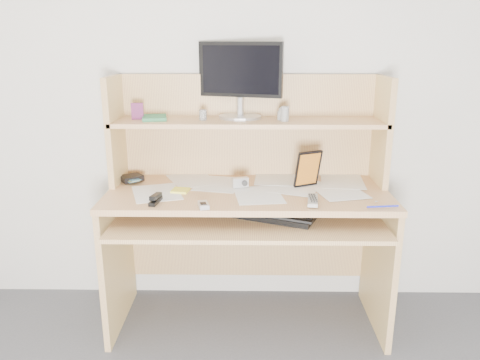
{
  "coord_description": "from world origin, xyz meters",
  "views": [
    {
      "loc": [
        -0.01,
        -0.75,
        1.46
      ],
      "look_at": [
        -0.04,
        1.43,
        0.82
      ],
      "focal_mm": 35.0,
      "sensor_mm": 36.0,
      "label": 1
    }
  ],
  "objects_px": {
    "desk": "(248,196)",
    "tv_remote": "(313,200)",
    "keyboard": "(263,212)",
    "game_case": "(308,169)",
    "monitor": "(240,78)"
  },
  "relations": [
    {
      "from": "monitor",
      "to": "tv_remote",
      "type": "bearing_deg",
      "value": -34.09
    },
    {
      "from": "monitor",
      "to": "game_case",
      "type": "bearing_deg",
      "value": -11.28
    },
    {
      "from": "desk",
      "to": "game_case",
      "type": "bearing_deg",
      "value": -6.94
    },
    {
      "from": "desk",
      "to": "keyboard",
      "type": "height_order",
      "value": "desk"
    },
    {
      "from": "keyboard",
      "to": "monitor",
      "type": "xyz_separation_m",
      "value": [
        -0.11,
        0.32,
        0.62
      ]
    },
    {
      "from": "desk",
      "to": "tv_remote",
      "type": "relative_size",
      "value": 8.72
    },
    {
      "from": "game_case",
      "to": "monitor",
      "type": "xyz_separation_m",
      "value": [
        -0.34,
        0.18,
        0.44
      ]
    },
    {
      "from": "keyboard",
      "to": "game_case",
      "type": "bearing_deg",
      "value": 53.06
    },
    {
      "from": "desk",
      "to": "tv_remote",
      "type": "xyz_separation_m",
      "value": [
        0.3,
        -0.27,
        0.07
      ]
    },
    {
      "from": "desk",
      "to": "game_case",
      "type": "distance_m",
      "value": 0.34
    },
    {
      "from": "tv_remote",
      "to": "desk",
      "type": "bearing_deg",
      "value": 146.11
    },
    {
      "from": "desk",
      "to": "tv_remote",
      "type": "bearing_deg",
      "value": -42.18
    },
    {
      "from": "desk",
      "to": "keyboard",
      "type": "bearing_deg",
      "value": -67.37
    },
    {
      "from": "desk",
      "to": "tv_remote",
      "type": "distance_m",
      "value": 0.41
    },
    {
      "from": "keyboard",
      "to": "tv_remote",
      "type": "relative_size",
      "value": 3.35
    }
  ]
}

